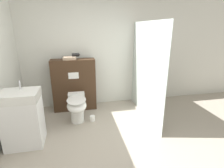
% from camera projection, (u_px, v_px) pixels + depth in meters
% --- Properties ---
extents(ground_plane, '(12.00, 12.00, 0.00)m').
position_uv_depth(ground_plane, '(116.00, 165.00, 2.47)').
color(ground_plane, '#9E9384').
extents(wall_back, '(8.00, 0.06, 2.50)m').
position_uv_depth(wall_back, '(96.00, 54.00, 4.14)').
color(wall_back, silver).
rests_on(wall_back, ground_plane).
extents(partition_panel, '(0.96, 0.31, 1.18)m').
position_uv_depth(partition_panel, '(74.00, 85.00, 4.00)').
color(partition_panel, '#3D2819').
rests_on(partition_panel, ground_plane).
extents(shower_glass, '(0.04, 1.72, 1.97)m').
position_uv_depth(shower_glass, '(146.00, 72.00, 3.57)').
color(shower_glass, silver).
rests_on(shower_glass, ground_plane).
extents(toilet, '(0.38, 0.63, 0.55)m').
position_uv_depth(toilet, '(77.00, 107.00, 3.47)').
color(toilet, white).
rests_on(toilet, ground_plane).
extents(sink_vanity, '(0.58, 0.46, 1.06)m').
position_uv_depth(sink_vanity, '(23.00, 119.00, 2.78)').
color(sink_vanity, white).
rests_on(sink_vanity, ground_plane).
extents(hair_drier, '(0.18, 0.08, 0.13)m').
position_uv_depth(hair_drier, '(76.00, 55.00, 3.82)').
color(hair_drier, black).
rests_on(hair_drier, partition_panel).
extents(folded_towel, '(0.28, 0.20, 0.06)m').
position_uv_depth(folded_towel, '(70.00, 58.00, 3.78)').
color(folded_towel, tan).
rests_on(folded_towel, partition_panel).
extents(spare_toilet_roll, '(0.10, 0.10, 0.11)m').
position_uv_depth(spare_toilet_roll, '(92.00, 118.00, 3.61)').
color(spare_toilet_roll, white).
rests_on(spare_toilet_roll, ground_plane).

